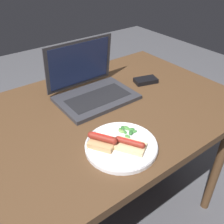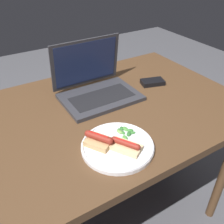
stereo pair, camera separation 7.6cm
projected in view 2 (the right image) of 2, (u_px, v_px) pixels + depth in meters
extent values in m
plane|color=#4C4C51|center=(97.00, 219.00, 1.51)|extent=(6.00, 6.00, 0.00)
cube|color=#4C331E|center=(91.00, 117.00, 1.08)|extent=(1.39, 0.83, 0.04)
cylinder|color=#4C331E|center=(147.00, 112.00, 1.79)|extent=(0.05, 0.05, 0.74)
cylinder|color=#4C331E|center=(224.00, 172.00, 1.33)|extent=(0.05, 0.05, 0.74)
cube|color=#2D2D33|center=(100.00, 97.00, 1.16)|extent=(0.35, 0.24, 0.02)
cube|color=black|center=(102.00, 97.00, 1.15)|extent=(0.29, 0.13, 0.00)
cube|color=#2D2D33|center=(86.00, 62.00, 1.19)|extent=(0.35, 0.03, 0.23)
cube|color=#192347|center=(86.00, 63.00, 1.18)|extent=(0.32, 0.02, 0.20)
cylinder|color=silver|center=(118.00, 147.00, 0.88)|extent=(0.26, 0.26, 0.02)
torus|color=silver|center=(118.00, 145.00, 0.88)|extent=(0.26, 0.26, 0.01)
cube|color=#D6B784|center=(125.00, 147.00, 0.86)|extent=(0.11, 0.13, 0.02)
cylinder|color=maroon|center=(126.00, 143.00, 0.85)|extent=(0.06, 0.09, 0.02)
sphere|color=maroon|center=(114.00, 139.00, 0.87)|extent=(0.02, 0.02, 0.02)
sphere|color=maroon|center=(138.00, 147.00, 0.83)|extent=(0.02, 0.02, 0.02)
cylinder|color=red|center=(126.00, 141.00, 0.84)|extent=(0.04, 0.07, 0.00)
cube|color=tan|center=(99.00, 142.00, 0.88)|extent=(0.11, 0.11, 0.02)
cylinder|color=maroon|center=(99.00, 137.00, 0.86)|extent=(0.07, 0.09, 0.03)
sphere|color=maroon|center=(88.00, 134.00, 0.88)|extent=(0.03, 0.03, 0.03)
sphere|color=maroon|center=(110.00, 141.00, 0.85)|extent=(0.03, 0.03, 0.03)
cylinder|color=red|center=(99.00, 134.00, 0.86)|extent=(0.04, 0.06, 0.00)
ellipsoid|color=#4C8E3D|center=(125.00, 138.00, 0.91)|extent=(0.02, 0.03, 0.01)
ellipsoid|color=#387A33|center=(132.00, 133.00, 0.93)|extent=(0.03, 0.02, 0.01)
ellipsoid|color=#4C8E3D|center=(125.00, 129.00, 0.95)|extent=(0.02, 0.03, 0.01)
ellipsoid|color=#387A33|center=(130.00, 130.00, 0.94)|extent=(0.03, 0.02, 0.01)
ellipsoid|color=#387A33|center=(123.00, 132.00, 0.93)|extent=(0.02, 0.03, 0.01)
ellipsoid|color=#2D662D|center=(122.00, 128.00, 0.95)|extent=(0.02, 0.03, 0.01)
ellipsoid|color=#387A33|center=(119.00, 130.00, 0.94)|extent=(0.02, 0.03, 0.01)
ellipsoid|color=#709E4C|center=(120.00, 132.00, 0.93)|extent=(0.02, 0.03, 0.01)
ellipsoid|color=#2D662D|center=(129.00, 134.00, 0.92)|extent=(0.03, 0.03, 0.01)
cube|color=black|center=(153.00, 82.00, 1.28)|extent=(0.13, 0.10, 0.02)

